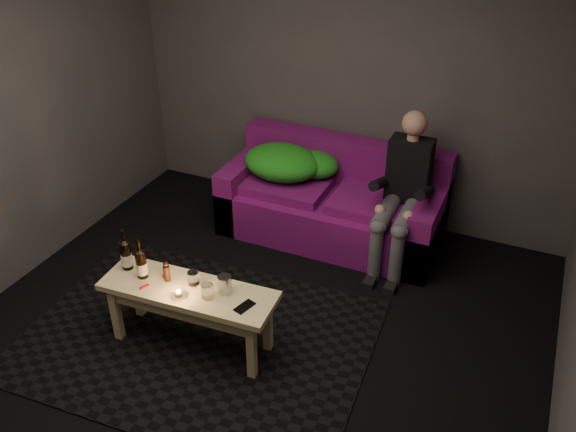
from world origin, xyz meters
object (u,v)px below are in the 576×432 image
object	(u,v)px
coffee_table	(189,299)
beer_bottle_b	(141,263)
sofa	(333,203)
beer_bottle_a	(126,254)
steel_cup	(225,284)
person	(403,190)

from	to	relation	value
coffee_table	beer_bottle_b	world-z (taller)	beer_bottle_b
sofa	beer_bottle_b	size ratio (longest dim) A/B	6.33
sofa	coffee_table	size ratio (longest dim) A/B	1.55
beer_bottle_a	steel_cup	world-z (taller)	beer_bottle_a
steel_cup	sofa	bearing A→B (deg)	85.44
person	coffee_table	xyz separation A→B (m)	(-1.01, -1.60, -0.25)
beer_bottle_a	coffee_table	bearing A→B (deg)	-2.88
beer_bottle_a	beer_bottle_b	distance (m)	0.16
steel_cup	person	bearing A→B (deg)	63.48
person	beer_bottle_a	xyz separation A→B (m)	(-1.51, -1.57, -0.05)
coffee_table	steel_cup	size ratio (longest dim) A/B	9.65
sofa	steel_cup	bearing A→B (deg)	-94.56
sofa	beer_bottle_b	bearing A→B (deg)	-112.29
sofa	coffee_table	distance (m)	1.79
beer_bottle_b	steel_cup	size ratio (longest dim) A/B	2.36
beer_bottle_a	beer_bottle_b	size ratio (longest dim) A/B	1.03
person	coffee_table	distance (m)	1.91
sofa	beer_bottle_a	world-z (taller)	sofa
beer_bottle_b	steel_cup	distance (m)	0.60
person	beer_bottle_b	world-z (taller)	person
person	steel_cup	size ratio (longest dim) A/B	9.98
coffee_table	sofa	bearing A→B (deg)	77.78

